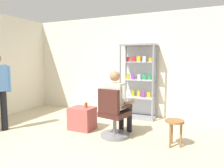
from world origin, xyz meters
TOP-DOWN VIEW (x-y plane):
  - ground_plane at (0.00, 0.00)m, footprint 7.20×7.20m
  - back_wall at (0.00, 3.00)m, footprint 6.00×0.10m
  - display_cabinet_main at (0.40, 2.76)m, footprint 0.90×0.45m
  - office_chair at (0.38, 1.15)m, footprint 0.60×0.56m
  - seated_shopkeeper at (0.41, 1.31)m, footprint 0.54×0.61m
  - storage_crate at (-0.43, 1.32)m, footprint 0.51×0.42m
  - tea_glass at (-0.36, 1.36)m, footprint 0.07×0.07m
  - wooden_stool at (1.52, 1.21)m, footprint 0.32×0.32m

SIDE VIEW (x-z plane):
  - ground_plane at x=0.00m, z-range 0.00..0.00m
  - storage_crate at x=-0.43m, z-range 0.00..0.48m
  - wooden_stool at x=1.52m, z-range 0.14..0.60m
  - office_chair at x=0.38m, z-range -0.09..0.87m
  - tea_glass at x=-0.36m, z-range 0.48..0.59m
  - seated_shopkeeper at x=0.41m, z-range 0.07..1.36m
  - display_cabinet_main at x=0.40m, z-range 0.01..1.91m
  - back_wall at x=0.00m, z-range 0.00..2.70m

